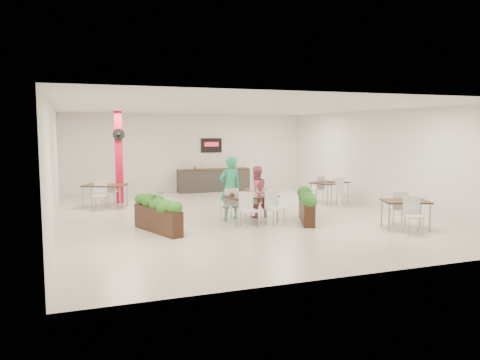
# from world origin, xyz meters

# --- Properties ---
(ground) EXTENTS (12.00, 12.00, 0.00)m
(ground) POSITION_xyz_m (0.00, 0.00, 0.00)
(ground) COLOR beige
(ground) RESTS_ON ground
(room_shell) EXTENTS (10.10, 12.10, 3.22)m
(room_shell) POSITION_xyz_m (0.00, 0.00, 2.01)
(room_shell) COLOR white
(room_shell) RESTS_ON ground
(red_column) EXTENTS (0.40, 0.41, 3.20)m
(red_column) POSITION_xyz_m (-3.00, 3.79, 1.64)
(red_column) COLOR red
(red_column) RESTS_ON ground
(service_counter) EXTENTS (3.00, 0.64, 2.20)m
(service_counter) POSITION_xyz_m (1.00, 5.65, 0.49)
(service_counter) COLOR #302D2A
(service_counter) RESTS_ON ground
(main_table) EXTENTS (1.50, 1.77, 0.92)m
(main_table) POSITION_xyz_m (0.07, -0.95, 0.64)
(main_table) COLOR black
(main_table) RESTS_ON ground
(diner_man) EXTENTS (0.71, 0.52, 1.81)m
(diner_man) POSITION_xyz_m (-0.32, -0.30, 0.90)
(diner_man) COLOR #26A87A
(diner_man) RESTS_ON ground
(diner_woman) EXTENTS (0.81, 0.67, 1.51)m
(diner_woman) POSITION_xyz_m (0.48, -0.30, 0.76)
(diner_woman) COLOR #DA617A
(diner_woman) RESTS_ON ground
(planter_left) EXTENTS (0.94, 1.89, 1.04)m
(planter_left) POSITION_xyz_m (-2.58, -1.29, 0.52)
(planter_left) COLOR black
(planter_left) RESTS_ON ground
(planter_right) EXTENTS (0.98, 1.77, 0.98)m
(planter_right) POSITION_xyz_m (1.57, -1.40, 0.49)
(planter_right) COLOR black
(planter_right) RESTS_ON ground
(side_table_a) EXTENTS (1.58, 1.66, 0.92)m
(side_table_a) POSITION_xyz_m (-3.53, 3.13, 0.64)
(side_table_a) COLOR black
(side_table_a) RESTS_ON ground
(side_table_b) EXTENTS (1.48, 1.66, 0.92)m
(side_table_b) POSITION_xyz_m (3.89, 1.25, 0.63)
(side_table_b) COLOR black
(side_table_b) RESTS_ON ground
(side_table_c) EXTENTS (1.34, 1.66, 0.92)m
(side_table_c) POSITION_xyz_m (3.50, -3.14, 0.62)
(side_table_c) COLOR black
(side_table_c) RESTS_ON ground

